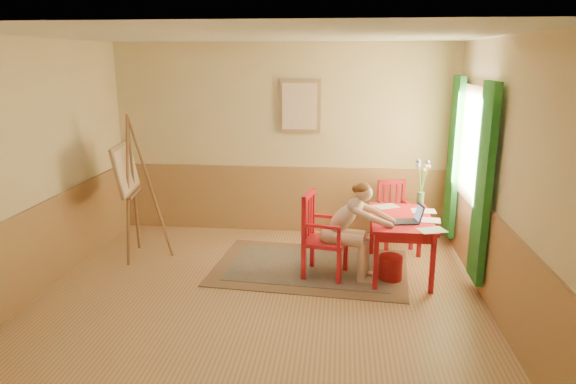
# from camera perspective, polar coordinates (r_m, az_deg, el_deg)

# --- Properties ---
(room) EXTENTS (5.04, 4.54, 2.84)m
(room) POSITION_cam_1_polar(r_m,az_deg,el_deg) (5.51, -3.17, 2.15)
(room) COLOR tan
(room) RESTS_ON ground
(wainscot) EXTENTS (5.00, 4.50, 1.00)m
(wainscot) POSITION_cam_1_polar(r_m,az_deg,el_deg) (6.51, -1.97, -4.08)
(wainscot) COLOR #A27644
(wainscot) RESTS_ON room
(window) EXTENTS (0.12, 2.01, 2.20)m
(window) POSITION_cam_1_polar(r_m,az_deg,el_deg) (6.72, 19.27, 3.14)
(window) COLOR white
(window) RESTS_ON room
(wall_portrait) EXTENTS (0.60, 0.05, 0.76)m
(wall_portrait) POSITION_cam_1_polar(r_m,az_deg,el_deg) (7.57, 1.30, 9.41)
(wall_portrait) COLOR #957650
(wall_portrait) RESTS_ON room
(rug) EXTENTS (2.53, 1.80, 0.02)m
(rug) POSITION_cam_1_polar(r_m,az_deg,el_deg) (6.64, 2.46, -8.26)
(rug) COLOR #8C7251
(rug) RESTS_ON room
(table) EXTENTS (0.74, 1.21, 0.72)m
(table) POSITION_cam_1_polar(r_m,az_deg,el_deg) (6.43, 12.30, -3.45)
(table) COLOR red
(table) RESTS_ON room
(chair_left) EXTENTS (0.56, 0.54, 1.04)m
(chair_left) POSITION_cam_1_polar(r_m,az_deg,el_deg) (6.24, 3.68, -4.75)
(chair_left) COLOR red
(chair_left) RESTS_ON room
(chair_back) EXTENTS (0.50, 0.51, 0.91)m
(chair_back) POSITION_cam_1_polar(r_m,az_deg,el_deg) (7.43, 11.58, -2.37)
(chair_back) COLOR red
(chair_back) RESTS_ON room
(figure) EXTENTS (0.92, 0.48, 1.20)m
(figure) POSITION_cam_1_polar(r_m,az_deg,el_deg) (6.15, 6.77, -3.75)
(figure) COLOR beige
(figure) RESTS_ON room
(laptop) EXTENTS (0.38, 0.27, 0.21)m
(laptop) POSITION_cam_1_polar(r_m,az_deg,el_deg) (6.20, 13.19, -2.89)
(laptop) COLOR #1E2338
(laptop) RESTS_ON table
(papers) EXTENTS (0.78, 1.22, 0.00)m
(papers) POSITION_cam_1_polar(r_m,az_deg,el_deg) (6.45, 13.95, -2.61)
(papers) COLOR white
(papers) RESTS_ON table
(vase) EXTENTS (0.22, 0.29, 0.59)m
(vase) POSITION_cam_1_polar(r_m,az_deg,el_deg) (6.97, 14.45, 0.90)
(vase) COLOR #3F724C
(vase) RESTS_ON table
(wastebasket) EXTENTS (0.34, 0.34, 0.30)m
(wastebasket) POSITION_cam_1_polar(r_m,az_deg,el_deg) (6.36, 11.18, -8.19)
(wastebasket) COLOR #A31C20
(wastebasket) RESTS_ON room
(easel) EXTENTS (0.69, 0.85, 1.90)m
(easel) POSITION_cam_1_polar(r_m,az_deg,el_deg) (6.98, -17.11, 1.89)
(easel) COLOR brown
(easel) RESTS_ON room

